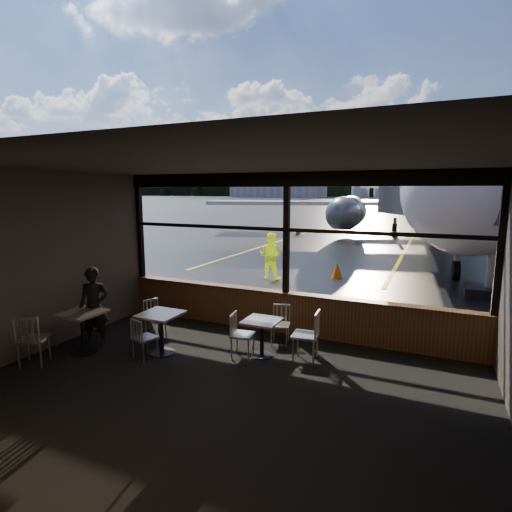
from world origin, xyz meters
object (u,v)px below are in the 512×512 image
Objects in this scene: ground_crew at (270,256)px; chair_left_s at (33,339)px; chair_near_e at (305,336)px; chair_mid_s at (145,338)px; chair_near_w at (243,335)px; cone_nose at (337,270)px; cafe_table_near at (262,338)px; passenger at (94,307)px; jet_bridge at (462,214)px; cafe_table_mid at (161,333)px; chair_mid_w at (155,319)px; airliner at (440,147)px; chair_near_n at (280,325)px; cone_wing at (298,230)px; cafe_table_left at (83,332)px.

chair_left_s is at bearing 82.11° from ground_crew.
chair_mid_s is at bearing 107.74° from chair_near_e.
chair_near_e reaches higher than chair_near_w.
cone_nose is (2.15, 1.10, -0.55)m from ground_crew.
cafe_table_near is 3.42m from passenger.
ground_crew is at bearing -174.94° from jet_bridge.
cafe_table_mid is 8.28m from cone_nose.
jet_bridge is at bearing 69.51° from chair_mid_s.
chair_mid_w is (-0.67, 0.67, 0.00)m from cafe_table_mid.
airliner is at bearing 92.72° from chair_mid_s.
chair_mid_w is at bearing -102.79° from chair_near_w.
chair_near_n is 1.45× the size of cone_nose.
airliner reaches higher than jet_bridge.
chair_near_e is at bearing -112.23° from jet_bridge.
ground_crew reaches higher than cone_wing.
chair_near_e is (4.03, 1.42, 0.07)m from cafe_table_left.
chair_mid_s is at bearing -101.02° from cone_nose.
airliner is 47.34× the size of cafe_table_mid.
cone_nose is (-0.28, 7.46, -0.08)m from cafe_table_near.
cafe_table_mid is 1.52m from passenger.
chair_near_w is at bearing -90.29° from cone_nose.
chair_mid_w is at bearing 3.08° from chair_near_n.
cafe_table_mid is at bearing 68.46° from chair_mid_w.
jet_bridge is 15.41× the size of cafe_table_near.
chair_near_w is (-3.89, -7.06, -1.99)m from jet_bridge.
ground_crew reaches higher than cone_nose.
jet_bridge is 13.45× the size of cafe_table_left.
chair_mid_w is (-0.56, 1.00, 0.00)m from chair_mid_s.
cafe_table_mid is 0.49× the size of ground_crew.
cafe_table_left reaches higher than cafe_table_mid.
chair_near_w is 3.06m from passenger.
cafe_table_near reaches higher than cone_wing.
chair_near_w reaches higher than chair_near_n.
ground_crew reaches higher than chair_near_e.
cafe_table_left is 7.68m from ground_crew.
chair_mid_w is 0.84× the size of chair_left_s.
chair_near_n reaches higher than cone_nose.
cafe_table_near is 0.87× the size of cafe_table_left.
cafe_table_mid is at bearing 84.95° from chair_mid_s.
cafe_table_left is 0.85× the size of chair_near_e.
chair_near_w is (-0.32, -0.17, 0.07)m from cafe_table_near.
chair_mid_w is (-2.59, -0.72, 0.00)m from chair_near_n.
chair_near_w is (1.49, 0.51, 0.02)m from cafe_table_mid.
airliner is at bearing 93.10° from jet_bridge.
cafe_table_near reaches higher than cone_nose.
cafe_table_near is at bearing 113.64° from chair_mid_w.
chair_left_s is at bearing -128.73° from jet_bridge.
chair_left_s is at bearing -68.79° from chair_near_w.
airliner is 3.46× the size of jet_bridge.
chair_near_e is 4.22m from passenger.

